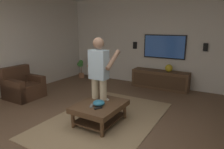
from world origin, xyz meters
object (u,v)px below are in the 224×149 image
object	(u,v)px
media_console	(160,80)
remote_black	(98,108)
remote_grey	(92,106)
wall_speaker_right	(135,45)
potted_plant_short	(81,67)
wall_speaker_left	(206,47)
remote_white	(107,99)
person_standing	(99,73)
vase_round	(169,68)
armchair	(23,87)
bowl	(99,103)
tv	(164,47)
coffee_table	(100,109)

from	to	relation	value
media_console	remote_black	bearing A→B (deg)	-3.61
remote_grey	wall_speaker_right	distance (m)	3.45
potted_plant_short	wall_speaker_left	xyz separation A→B (m)	(0.44, -4.09, 0.91)
remote_grey	wall_speaker_right	xyz separation A→B (m)	(3.29, 0.61, 0.84)
remote_white	wall_speaker_right	distance (m)	3.04
person_standing	remote_white	xyz separation A→B (m)	(0.02, -0.16, -0.52)
remote_white	wall_speaker_left	world-z (taller)	wall_speaker_left
media_console	vase_round	world-z (taller)	vase_round
armchair	bowl	size ratio (longest dim) A/B	3.62
media_console	remote_black	size ratio (longest dim) A/B	11.33
bowl	remote_black	xyz separation A→B (m)	(-0.13, -0.07, -0.04)
wall_speaker_right	vase_round	bearing A→B (deg)	-101.97
armchair	wall_speaker_right	world-z (taller)	wall_speaker_right
tv	remote_white	size ratio (longest dim) A/B	8.48
media_console	vase_round	xyz separation A→B (m)	(-0.01, -0.25, 0.39)
tv	remote_white	world-z (taller)	tv
media_console	tv	xyz separation A→B (m)	(0.24, 0.00, 0.98)
coffee_table	vase_round	distance (m)	2.92
coffee_table	person_standing	distance (m)	0.70
person_standing	wall_speaker_right	distance (m)	2.92
person_standing	armchair	bearing A→B (deg)	91.61
media_console	potted_plant_short	distance (m)	2.95
media_console	bowl	size ratio (longest dim) A/B	7.51
coffee_table	remote_grey	xyz separation A→B (m)	(-0.19, 0.06, 0.12)
coffee_table	wall_speaker_left	distance (m)	3.57
remote_black	vase_round	distance (m)	3.10
armchair	coffee_table	size ratio (longest dim) A/B	0.82
person_standing	remote_grey	world-z (taller)	person_standing
potted_plant_short	bowl	xyz separation A→B (m)	(-2.74, -2.67, 0.06)
tv	remote_grey	distance (m)	3.40
wall_speaker_left	vase_round	bearing A→B (deg)	106.02
tv	remote_grey	world-z (taller)	tv
potted_plant_short	vase_round	size ratio (longest dim) A/B	3.03
potted_plant_short	remote_grey	size ratio (longest dim) A/B	4.44
tv	remote_black	bearing A→B (deg)	-3.35
bowl	vase_round	world-z (taller)	vase_round
armchair	potted_plant_short	xyz separation A→B (m)	(2.47, 0.06, 0.11)
armchair	remote_black	bearing A→B (deg)	-9.20
wall_speaker_right	tv	bearing A→B (deg)	-90.78
bowl	wall_speaker_left	bearing A→B (deg)	-23.99
armchair	potted_plant_short	world-z (taller)	armchair
remote_white	wall_speaker_right	bearing A→B (deg)	-43.29
vase_round	wall_speaker_left	xyz separation A→B (m)	(0.26, -0.90, 0.64)
person_standing	potted_plant_short	bearing A→B (deg)	45.90
vase_round	tv	bearing A→B (deg)	45.17
armchair	remote_white	bearing A→B (deg)	1.00
bowl	remote_white	bearing A→B (deg)	7.46
tv	potted_plant_short	xyz separation A→B (m)	(-0.43, 2.94, -0.87)
coffee_table	potted_plant_short	size ratio (longest dim) A/B	1.50
person_standing	potted_plant_short	size ratio (longest dim) A/B	2.46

